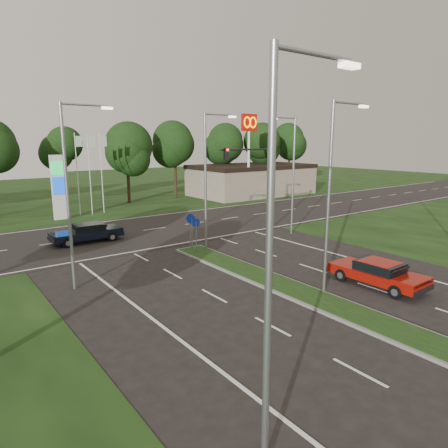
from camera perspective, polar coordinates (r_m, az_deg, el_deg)
ground at (r=16.56m, az=28.94°, el=-15.69°), size 160.00×160.00×0.00m
verge_far at (r=62.57m, az=-23.79°, el=4.14°), size 160.00×50.00×0.02m
cross_road at (r=33.45m, az=-11.45°, el=-0.95°), size 160.00×12.00×0.02m
median_kerb at (r=18.28m, az=17.31°, el=-11.88°), size 2.00×26.00×0.12m
commercial_building at (r=55.14m, az=4.00°, el=6.30°), size 16.00×9.00×4.00m
streetlight_median_near at (r=18.93m, az=15.15°, el=4.84°), size 2.53×0.22×9.00m
streetlight_median_far at (r=26.28m, az=-2.31°, el=7.07°), size 2.53×0.22×9.00m
streetlight_left_near at (r=8.14m, az=7.52°, el=-3.65°), size 2.53×0.22×9.00m
streetlight_left_far at (r=20.47m, az=-21.00°, el=4.96°), size 2.53×0.22×9.00m
streetlight_right_far at (r=31.34m, az=9.64°, el=7.67°), size 2.53×0.22×9.00m
traffic_signal at (r=31.69m, az=4.95°, el=7.06°), size 5.10×0.42×7.00m
median_signs at (r=26.55m, az=-4.52°, el=-0.26°), size 1.16×1.76×2.38m
gas_pylon at (r=40.13m, az=-22.17°, el=5.14°), size 5.80×1.26×8.00m
mcdonalds_sign at (r=49.23m, az=3.61°, el=12.63°), size 2.20×0.47×10.40m
treeline_far at (r=47.61m, az=-20.10°, el=10.59°), size 6.00×6.00×9.90m
red_sedan at (r=21.78m, az=21.12°, el=-6.50°), size 2.05×4.75×1.30m
navy_sedan at (r=30.68m, az=-19.02°, el=-1.13°), size 4.93×2.14×1.34m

